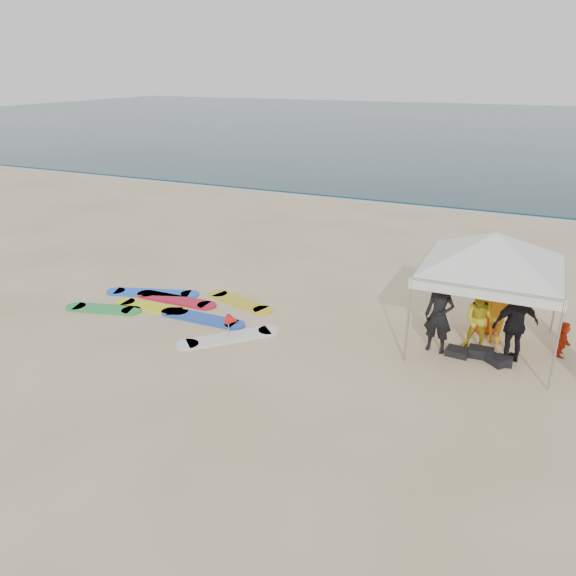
# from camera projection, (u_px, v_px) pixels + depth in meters

# --- Properties ---
(ground) EXTENTS (120.00, 120.00, 0.00)m
(ground) POSITION_uv_depth(u_px,v_px,m) (244.00, 381.00, 12.05)
(ground) COLOR beige
(ground) RESTS_ON ground
(ocean) EXTENTS (160.00, 84.00, 0.08)m
(ocean) POSITION_uv_depth(u_px,v_px,m) (501.00, 127.00, 62.85)
(ocean) COLOR #0C2633
(ocean) RESTS_ON ground
(shoreline_foam) EXTENTS (160.00, 1.20, 0.01)m
(shoreline_foam) POSITION_uv_depth(u_px,v_px,m) (422.00, 205.00, 27.46)
(shoreline_foam) COLOR silver
(shoreline_foam) RESTS_ON ground
(person_black_a) EXTENTS (0.70, 0.49, 1.82)m
(person_black_a) POSITION_uv_depth(u_px,v_px,m) (439.00, 316.00, 13.03)
(person_black_a) COLOR black
(person_black_a) RESTS_ON ground
(person_yellow) EXTENTS (0.79, 0.63, 1.57)m
(person_yellow) POSITION_uv_depth(u_px,v_px,m) (480.00, 320.00, 13.08)
(person_yellow) COLOR gold
(person_yellow) RESTS_ON ground
(person_orange_a) EXTENTS (1.16, 0.83, 1.62)m
(person_orange_a) POSITION_uv_depth(u_px,v_px,m) (499.00, 312.00, 13.48)
(person_orange_a) COLOR orange
(person_orange_a) RESTS_ON ground
(person_black_b) EXTENTS (1.15, 0.94, 1.83)m
(person_black_b) POSITION_uv_depth(u_px,v_px,m) (515.00, 324.00, 12.57)
(person_black_b) COLOR black
(person_black_b) RESTS_ON ground
(person_orange_b) EXTENTS (0.98, 0.85, 1.68)m
(person_orange_b) POSITION_uv_depth(u_px,v_px,m) (489.00, 302.00, 13.97)
(person_orange_b) COLOR #CD4112
(person_orange_b) RESTS_ON ground
(person_seated) EXTENTS (0.31, 0.81, 0.85)m
(person_seated) POSITION_uv_depth(u_px,v_px,m) (563.00, 339.00, 12.98)
(person_seated) COLOR red
(person_seated) RESTS_ON ground
(canopy_tent) EXTENTS (4.30, 4.30, 3.24)m
(canopy_tent) POSITION_uv_depth(u_px,v_px,m) (497.00, 233.00, 12.57)
(canopy_tent) COLOR #A5A5A8
(canopy_tent) RESTS_ON ground
(marker_pennant) EXTENTS (0.28, 0.28, 0.64)m
(marker_pennant) POSITION_uv_depth(u_px,v_px,m) (232.00, 320.00, 13.78)
(marker_pennant) COLOR #A5A5A8
(marker_pennant) RESTS_ON ground
(gear_pile) EXTENTS (1.48, 0.66, 0.22)m
(gear_pile) POSITION_uv_depth(u_px,v_px,m) (481.00, 355.00, 12.93)
(gear_pile) COLOR black
(gear_pile) RESTS_ON ground
(surfboard_spread) EXTENTS (5.86, 3.55, 0.07)m
(surfboard_spread) POSITION_uv_depth(u_px,v_px,m) (179.00, 309.00, 15.58)
(surfboard_spread) COLOR green
(surfboard_spread) RESTS_ON ground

